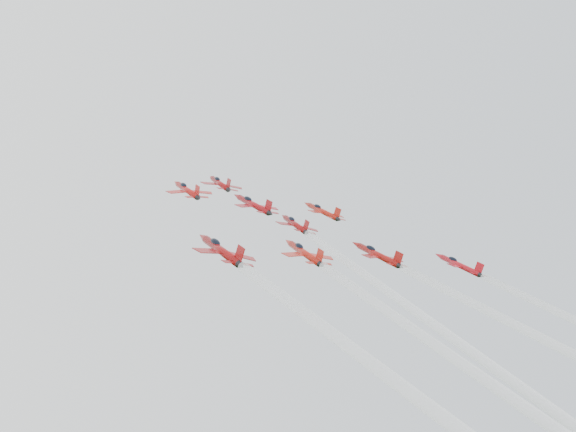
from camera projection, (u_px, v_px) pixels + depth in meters
jet_lead at (219, 183)px, 156.33m from camera, size 9.67×12.75×6.87m
jet_row2_left at (187, 190)px, 139.20m from camera, size 9.47×12.49×6.73m
jet_row2_center at (253, 204)px, 142.47m from camera, size 10.03×13.22×7.12m
jet_row2_right at (322, 211)px, 155.48m from camera, size 9.53×12.57×6.77m
jet_center at (457, 316)px, 100.13m from camera, size 8.77×86.19×42.00m
jet_rear_left at (526, 389)px, 78.27m from camera, size 9.15×89.89×43.80m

